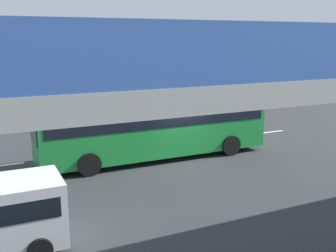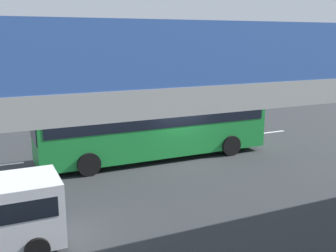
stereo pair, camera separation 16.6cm
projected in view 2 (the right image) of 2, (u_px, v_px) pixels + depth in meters
ground at (179, 160)px, 19.66m from camera, size 80.00×80.00×0.00m
city_bus at (155, 121)px, 19.72m from camera, size 11.54×2.85×3.15m
traffic_sign at (233, 100)px, 26.27m from camera, size 0.08×0.60×2.80m
lane_dash_leftmost at (271, 132)px, 25.47m from camera, size 2.00×0.20×0.01m
lane_dash_left at (218, 139)px, 23.83m from camera, size 2.00×0.20×0.01m
lane_dash_centre at (156, 146)px, 22.19m from camera, size 2.00×0.20×0.01m
lane_dash_right at (85, 155)px, 20.56m from camera, size 2.00×0.20×0.01m
lane_dash_rightmost at (2, 165)px, 18.92m from camera, size 2.00×0.20×0.01m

